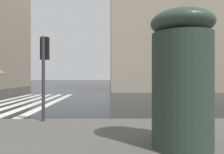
# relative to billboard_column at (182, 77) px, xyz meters

# --- Properties ---
(ground_plane) EXTENTS (220.00, 220.00, 0.00)m
(ground_plane) POSITION_rel_billboard_column_xyz_m (6.51, 6.49, -1.80)
(ground_plane) COLOR black
(zebra_crossing) EXTENTS (13.00, 4.50, 0.01)m
(zebra_crossing) POSITION_rel_billboard_column_xyz_m (10.51, 7.65, -1.79)
(zebra_crossing) COLOR silver
(zebra_crossing) RESTS_ON ground_plane
(haussmann_block_corner) EXTENTS (19.68, 27.34, 20.32)m
(haussmann_block_corner) POSITION_rel_billboard_column_xyz_m (28.85, -12.15, 8.15)
(haussmann_block_corner) COLOR tan
(haussmann_block_corner) RESTS_ON ground_plane
(billboard_column) EXTENTS (1.45, 1.45, 3.20)m
(billboard_column) POSITION_rel_billboard_column_xyz_m (0.00, 0.00, 0.00)
(billboard_column) COLOR #28382D
(billboard_column) RESTS_ON sidewalk_pavement
(traffic_signal_post) EXTENTS (0.44, 0.30, 3.15)m
(traffic_signal_post) POSITION_rel_billboard_column_xyz_m (3.19, 4.15, 0.63)
(traffic_signal_post) COLOR #333338
(traffic_signal_post) RESTS_ON sidewalk_pavement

